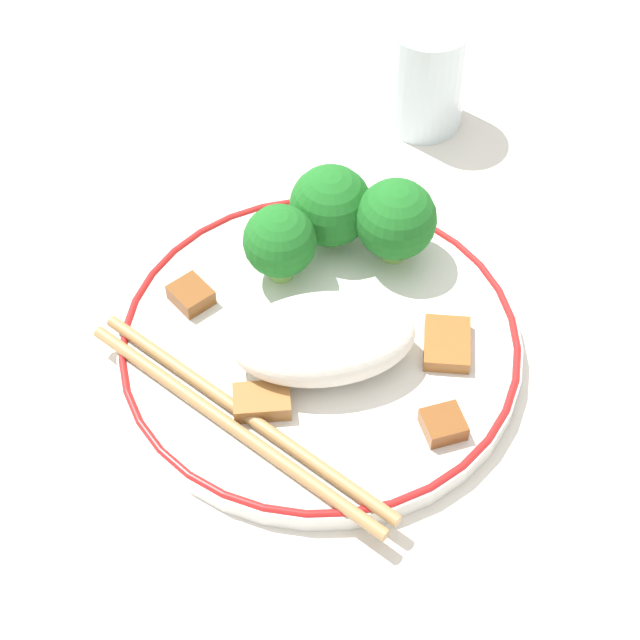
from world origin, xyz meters
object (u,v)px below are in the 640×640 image
(broccoli_back_left, at_px, (396,220))
(drinking_glass, at_px, (426,75))
(plate, at_px, (320,344))
(broccoli_back_right, at_px, (280,242))
(chopsticks, at_px, (238,420))
(broccoli_back_center, at_px, (331,206))

(broccoli_back_left, relative_size, drinking_glass, 0.71)
(drinking_glass, bearing_deg, plate, 63.03)
(broccoli_back_left, relative_size, broccoli_back_right, 1.09)
(chopsticks, xyz_separation_m, drinking_glass, (-0.17, -0.28, 0.03))
(broccoli_back_left, distance_m, broccoli_back_right, 0.08)
(broccoli_back_left, distance_m, drinking_glass, 0.16)
(broccoli_back_center, xyz_separation_m, chopsticks, (0.08, 0.15, -0.03))
(plate, height_order, drinking_glass, drinking_glass)
(drinking_glass, bearing_deg, broccoli_back_left, 71.39)
(broccoli_back_left, bearing_deg, broccoli_back_center, -28.56)
(broccoli_back_left, xyz_separation_m, drinking_glass, (-0.05, -0.15, -0.00))
(plate, relative_size, broccoli_back_left, 4.16)
(broccoli_back_right, height_order, chopsticks, broccoli_back_right)
(plate, xyz_separation_m, chopsticks, (0.06, 0.06, 0.01))
(drinking_glass, bearing_deg, broccoli_back_center, 54.81)
(plate, height_order, broccoli_back_right, broccoli_back_right)
(plate, height_order, broccoli_back_center, broccoli_back_center)
(broccoli_back_center, height_order, drinking_glass, drinking_glass)
(plate, height_order, chopsticks, chopsticks)
(broccoli_back_right, distance_m, drinking_glass, 0.21)
(broccoli_back_center, height_order, broccoli_back_right, broccoli_back_center)
(plate, bearing_deg, broccoli_back_center, -102.33)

